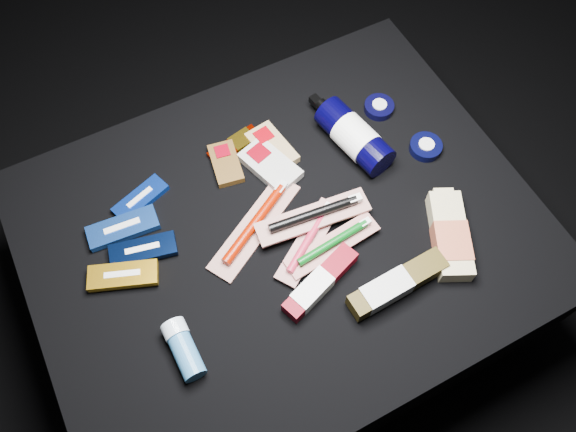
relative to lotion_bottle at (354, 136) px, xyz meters
name	(u,v)px	position (x,y,z in m)	size (l,w,h in m)	color
ground	(285,296)	(-0.22, -0.10, -0.44)	(3.00, 3.00, 0.00)	black
cloth_table	(284,267)	(-0.22, -0.10, -0.24)	(0.98, 0.78, 0.40)	black
luna_bar_0	(140,199)	(-0.45, 0.08, -0.03)	(0.12, 0.08, 0.02)	#0F39B8
luna_bar_1	(123,228)	(-0.50, 0.03, -0.03)	(0.14, 0.06, 0.02)	blue
luna_bar_2	(143,250)	(-0.48, -0.03, -0.02)	(0.13, 0.07, 0.02)	black
luna_bar_3	(123,275)	(-0.53, -0.06, -0.02)	(0.14, 0.09, 0.02)	gold
clif_bar_0	(225,162)	(-0.26, 0.08, -0.03)	(0.07, 0.11, 0.02)	#583B16
clif_bar_1	(268,164)	(-0.18, 0.04, -0.03)	(0.10, 0.14, 0.02)	beige
clif_bar_2	(271,146)	(-0.16, 0.07, -0.03)	(0.08, 0.12, 0.02)	tan
power_bar	(237,144)	(-0.22, 0.11, -0.03)	(0.12, 0.06, 0.01)	#800D00
lotion_bottle	(354,136)	(0.00, 0.00, 0.00)	(0.10, 0.23, 0.07)	black
cream_tin_upper	(379,107)	(0.10, 0.06, -0.03)	(0.06, 0.06, 0.02)	black
cream_tin_lower	(426,147)	(0.13, -0.08, -0.03)	(0.07, 0.07, 0.02)	black
bodywash_bottle	(450,237)	(0.05, -0.28, -0.02)	(0.13, 0.19, 0.04)	beige
deodorant_stick	(183,348)	(-0.48, -0.24, -0.01)	(0.04, 0.11, 0.04)	teal
toothbrush_pack_0	(256,224)	(-0.27, -0.08, -0.03)	(0.24, 0.17, 0.03)	beige
toothbrush_pack_1	(309,239)	(-0.19, -0.16, -0.02)	(0.19, 0.15, 0.02)	silver
toothbrush_pack_2	(334,243)	(-0.15, -0.19, -0.01)	(0.20, 0.06, 0.02)	beige
toothbrush_pack_3	(315,215)	(-0.16, -0.12, -0.01)	(0.23, 0.08, 0.03)	beige
toothpaste_carton_red	(318,285)	(-0.22, -0.24, -0.02)	(0.17, 0.09, 0.03)	maroon
toothpaste_carton_green	(393,286)	(-0.10, -0.31, -0.01)	(0.20, 0.05, 0.04)	#3C300D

